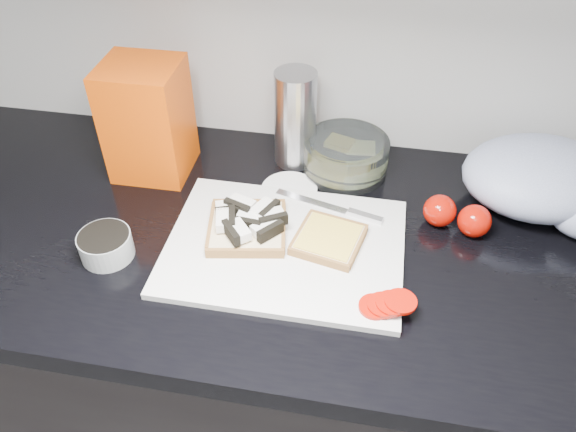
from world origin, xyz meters
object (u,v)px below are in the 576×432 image
object	(u,v)px
glass_bowl	(346,156)
steel_canister	(295,119)
bread_bag	(148,120)
cutting_board	(285,247)

from	to	relation	value
glass_bowl	steel_canister	bearing A→B (deg)	170.67
bread_bag	steel_canister	size ratio (longest dim) A/B	1.15
bread_bag	steel_canister	bearing A→B (deg)	15.41
cutting_board	glass_bowl	bearing A→B (deg)	72.50
glass_bowl	bread_bag	bearing A→B (deg)	-170.88
cutting_board	bread_bag	bearing A→B (deg)	148.40
glass_bowl	bread_bag	size ratio (longest dim) A/B	0.75
cutting_board	steel_canister	bearing A→B (deg)	96.10
bread_bag	steel_canister	xyz separation A→B (m)	(0.27, 0.08, -0.01)
bread_bag	steel_canister	world-z (taller)	bread_bag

